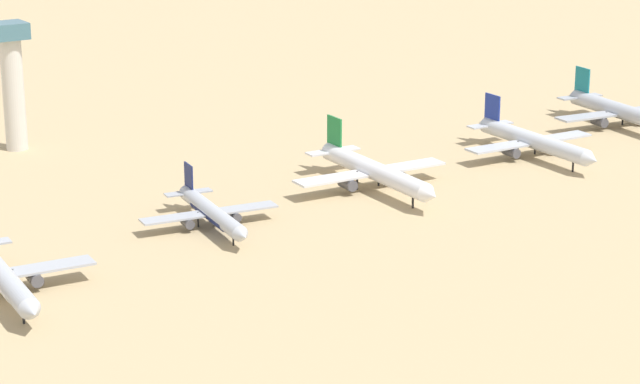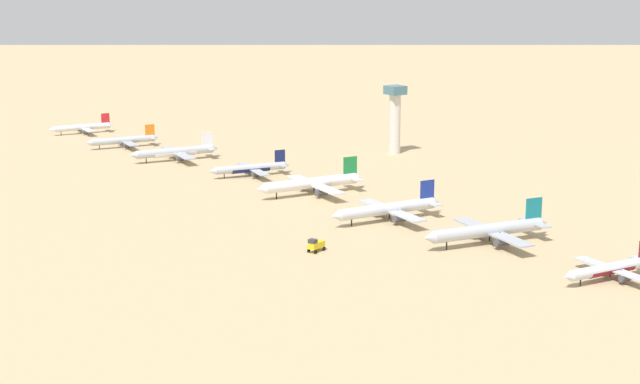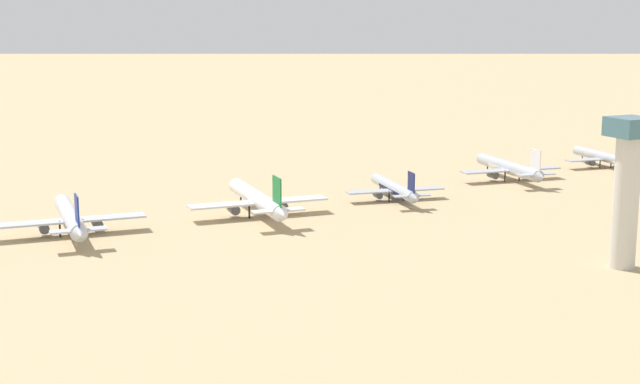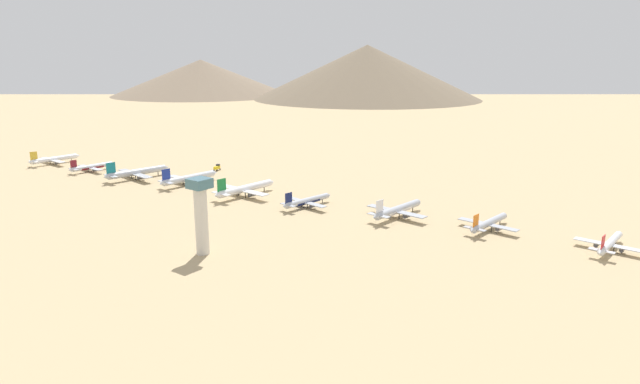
{
  "view_description": "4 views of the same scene",
  "coord_description": "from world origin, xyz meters",
  "px_view_note": "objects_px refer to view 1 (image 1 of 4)",
  "views": [
    {
      "loc": [
        189.18,
        -142.44,
        71.49
      ],
      "look_at": [
        3.7,
        -17.06,
        3.89
      ],
      "focal_mm": 70.01,
      "sensor_mm": 36.0,
      "label": 1
    },
    {
      "loc": [
        174.27,
        280.41,
        76.31
      ],
      "look_at": [
        8.75,
        21.54,
        6.45
      ],
      "focal_mm": 55.48,
      "sensor_mm": 36.0,
      "label": 2
    },
    {
      "loc": [
        -203.38,
        75.01,
        48.22
      ],
      "look_at": [
        -2.96,
        -16.23,
        4.58
      ],
      "focal_mm": 52.16,
      "sensor_mm": 36.0,
      "label": 3
    },
    {
      "loc": [
        -201.52,
        -197.77,
        72.05
      ],
      "look_at": [
        13.5,
        -37.26,
        4.71
      ],
      "focal_mm": 31.11,
      "sensor_mm": 36.0,
      "label": 4
    }
  ],
  "objects_px": {
    "parked_jet_4": "(373,171)",
    "parked_jet_6": "(620,111)",
    "parked_jet_2": "(1,275)",
    "control_tower": "(13,79)",
    "parked_jet_3": "(211,212)",
    "parked_jet_5": "(533,141)"
  },
  "relations": [
    {
      "from": "parked_jet_2",
      "to": "parked_jet_4",
      "type": "bearing_deg",
      "value": 99.63
    },
    {
      "from": "parked_jet_3",
      "to": "parked_jet_4",
      "type": "bearing_deg",
      "value": 94.42
    },
    {
      "from": "parked_jet_4",
      "to": "parked_jet_5",
      "type": "relative_size",
      "value": 1.05
    },
    {
      "from": "parked_jet_4",
      "to": "parked_jet_6",
      "type": "bearing_deg",
      "value": 96.29
    },
    {
      "from": "parked_jet_3",
      "to": "parked_jet_5",
      "type": "relative_size",
      "value": 0.8
    },
    {
      "from": "parked_jet_3",
      "to": "control_tower",
      "type": "distance_m",
      "value": 74.96
    },
    {
      "from": "parked_jet_3",
      "to": "parked_jet_6",
      "type": "height_order",
      "value": "parked_jet_6"
    },
    {
      "from": "parked_jet_6",
      "to": "control_tower",
      "type": "height_order",
      "value": "control_tower"
    },
    {
      "from": "parked_jet_2",
      "to": "parked_jet_6",
      "type": "bearing_deg",
      "value": 97.99
    },
    {
      "from": "parked_jet_4",
      "to": "parked_jet_6",
      "type": "distance_m",
      "value": 80.17
    },
    {
      "from": "parked_jet_4",
      "to": "parked_jet_6",
      "type": "xyz_separation_m",
      "value": [
        -8.79,
        79.69,
        0.02
      ]
    },
    {
      "from": "parked_jet_2",
      "to": "control_tower",
      "type": "xyz_separation_m",
      "value": [
        -84.26,
        34.78,
        12.39
      ]
    },
    {
      "from": "parked_jet_4",
      "to": "control_tower",
      "type": "xyz_separation_m",
      "value": [
        -70.36,
        -47.13,
        11.97
      ]
    },
    {
      "from": "parked_jet_2",
      "to": "parked_jet_6",
      "type": "height_order",
      "value": "parked_jet_6"
    },
    {
      "from": "parked_jet_2",
      "to": "parked_jet_3",
      "type": "distance_m",
      "value": 44.74
    },
    {
      "from": "parked_jet_2",
      "to": "parked_jet_4",
      "type": "xyz_separation_m",
      "value": [
        -13.9,
        81.91,
        0.43
      ]
    },
    {
      "from": "parked_jet_3",
      "to": "parked_jet_4",
      "type": "height_order",
      "value": "parked_jet_4"
    },
    {
      "from": "parked_jet_3",
      "to": "parked_jet_4",
      "type": "xyz_separation_m",
      "value": [
        -2.98,
        38.53,
        0.96
      ]
    },
    {
      "from": "parked_jet_2",
      "to": "parked_jet_5",
      "type": "bearing_deg",
      "value": 96.52
    },
    {
      "from": "parked_jet_3",
      "to": "parked_jet_6",
      "type": "relative_size",
      "value": 0.77
    },
    {
      "from": "parked_jet_2",
      "to": "parked_jet_4",
      "type": "distance_m",
      "value": 83.08
    },
    {
      "from": "parked_jet_6",
      "to": "control_tower",
      "type": "relative_size",
      "value": 1.45
    }
  ]
}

